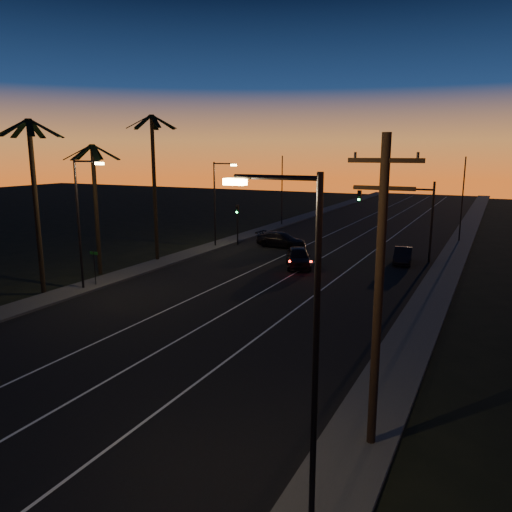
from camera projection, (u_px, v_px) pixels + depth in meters
The scene contains 21 objects.
road at pixel (284, 275), 38.92m from camera, with size 20.00×170.00×0.01m, color black.
sidewalk_left at pixel (167, 261), 43.75m from camera, with size 2.40×170.00×0.16m, color #343432.
sidewalk_right at pixel (435, 292), 34.06m from camera, with size 2.40×170.00×0.16m, color #343432.
lane_stripe_left at pixel (250, 271), 40.22m from camera, with size 0.12×160.00×0.01m, color silver.
lane_stripe_mid at pixel (290, 276), 38.70m from camera, with size 0.12×160.00×0.01m, color silver.
lane_stripe_right at pixel (333, 281), 37.19m from camera, with size 0.12×160.00×0.01m, color silver.
palm_near at pixel (35, 189), 32.39m from camera, with size 4.25×4.16×11.53m.
palm_mid at pixel (95, 195), 38.09m from camera, with size 4.25×4.16×10.03m.
palm_far at pixel (154, 174), 42.65m from camera, with size 4.25×4.16×12.53m.
streetlight_left_near at pixel (81, 214), 33.68m from camera, with size 2.55×0.26×9.00m.
streetlight_left_far at pixel (217, 197), 49.54m from camera, with size 2.55×0.26×8.50m.
streetlight_right_near at pixel (305, 325), 12.13m from camera, with size 2.55×0.26×9.00m.
street_sign at pixel (94, 264), 35.35m from camera, with size 0.70×0.06×2.60m.
utility_pole at pixel (379, 289), 15.25m from camera, with size 2.20×0.28×10.00m.
signal_mast at pixel (404, 206), 43.63m from camera, with size 7.10×0.41×7.00m.
signal_post at pixel (237, 217), 51.21m from camera, with size 0.28×0.37×4.20m.
far_pole_left at pixel (282, 191), 64.72m from camera, with size 0.14×0.14×9.00m, color black.
far_pole_right at pixel (462, 200), 52.56m from camera, with size 0.14×0.14×9.00m, color black.
lead_car at pixel (298, 257), 41.66m from camera, with size 3.97×5.70×1.66m.
right_car at pixel (403, 255), 43.05m from camera, with size 1.98×4.31×1.37m.
cross_car at pixel (281, 240), 50.36m from camera, with size 5.33×2.52×1.50m.
Camera 1 is at (14.73, -4.87, 9.43)m, focal length 35.00 mm.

